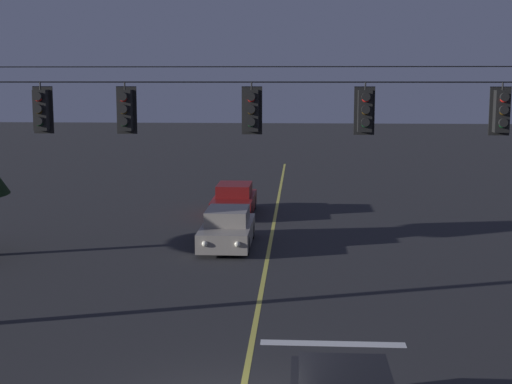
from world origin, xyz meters
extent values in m
cube|color=#D1C64C|center=(0.00, 10.84, 0.00)|extent=(0.14, 60.00, 0.01)
cube|color=silver|center=(1.90, 4.24, 0.00)|extent=(3.40, 0.36, 0.01)
cylinder|color=black|center=(0.00, 4.84, 6.06)|extent=(15.35, 0.03, 0.03)
cylinder|color=black|center=(0.00, 4.84, 6.41)|extent=(15.35, 0.02, 0.02)
cylinder|color=black|center=(-5.03, 4.84, 5.97)|extent=(0.04, 0.04, 0.18)
cube|color=black|center=(-5.03, 4.84, 5.40)|extent=(0.32, 0.26, 0.96)
cube|color=black|center=(-5.03, 4.98, 5.40)|extent=(0.48, 0.03, 1.12)
sphere|color=red|center=(-5.03, 4.68, 5.69)|extent=(0.17, 0.17, 0.17)
cylinder|color=black|center=(-5.03, 4.64, 5.73)|extent=(0.20, 0.10, 0.20)
sphere|color=#3D280A|center=(-5.03, 4.68, 5.40)|extent=(0.17, 0.17, 0.17)
cylinder|color=black|center=(-5.03, 4.64, 5.44)|extent=(0.20, 0.10, 0.20)
sphere|color=black|center=(-5.03, 4.68, 5.11)|extent=(0.17, 0.17, 0.17)
cylinder|color=black|center=(-5.03, 4.64, 5.15)|extent=(0.20, 0.10, 0.20)
cylinder|color=black|center=(-3.02, 4.84, 5.97)|extent=(0.04, 0.04, 0.18)
cube|color=black|center=(-3.02, 4.84, 5.40)|extent=(0.32, 0.26, 0.96)
cube|color=black|center=(-3.02, 4.98, 5.40)|extent=(0.48, 0.03, 1.12)
sphere|color=red|center=(-3.02, 4.68, 5.69)|extent=(0.17, 0.17, 0.17)
cylinder|color=black|center=(-3.02, 4.64, 5.73)|extent=(0.20, 0.10, 0.20)
sphere|color=#3D280A|center=(-3.02, 4.68, 5.40)|extent=(0.17, 0.17, 0.17)
cylinder|color=black|center=(-3.02, 4.64, 5.44)|extent=(0.20, 0.10, 0.20)
sphere|color=black|center=(-3.02, 4.68, 5.11)|extent=(0.17, 0.17, 0.17)
cylinder|color=black|center=(-3.02, 4.64, 5.15)|extent=(0.20, 0.10, 0.20)
cylinder|color=black|center=(-0.04, 4.84, 5.97)|extent=(0.04, 0.04, 0.18)
cube|color=black|center=(-0.04, 4.84, 5.40)|extent=(0.32, 0.26, 0.96)
cube|color=black|center=(-0.04, 4.98, 5.40)|extent=(0.48, 0.03, 1.12)
sphere|color=red|center=(-0.04, 4.68, 5.69)|extent=(0.17, 0.17, 0.17)
cylinder|color=black|center=(-0.04, 4.64, 5.73)|extent=(0.20, 0.10, 0.20)
sphere|color=#3D280A|center=(-0.04, 4.68, 5.40)|extent=(0.17, 0.17, 0.17)
cylinder|color=black|center=(-0.04, 4.64, 5.44)|extent=(0.20, 0.10, 0.20)
sphere|color=black|center=(-0.04, 4.68, 5.11)|extent=(0.17, 0.17, 0.17)
cylinder|color=black|center=(-0.04, 4.64, 5.15)|extent=(0.20, 0.10, 0.20)
cylinder|color=black|center=(2.57, 4.84, 5.97)|extent=(0.04, 0.04, 0.18)
cube|color=black|center=(2.57, 4.84, 5.40)|extent=(0.32, 0.26, 0.96)
cube|color=black|center=(2.57, 4.98, 5.40)|extent=(0.48, 0.03, 1.12)
sphere|color=red|center=(2.57, 4.68, 5.69)|extent=(0.17, 0.17, 0.17)
cylinder|color=black|center=(2.57, 4.64, 5.73)|extent=(0.20, 0.10, 0.20)
sphere|color=#3D280A|center=(2.57, 4.68, 5.40)|extent=(0.17, 0.17, 0.17)
cylinder|color=black|center=(2.57, 4.64, 5.44)|extent=(0.20, 0.10, 0.20)
sphere|color=black|center=(2.57, 4.68, 5.11)|extent=(0.17, 0.17, 0.17)
cylinder|color=black|center=(2.57, 4.64, 5.15)|extent=(0.20, 0.10, 0.20)
cylinder|color=black|center=(5.67, 4.84, 5.97)|extent=(0.04, 0.04, 0.18)
cube|color=black|center=(5.67, 4.84, 5.40)|extent=(0.32, 0.26, 0.96)
cube|color=black|center=(5.67, 4.98, 5.40)|extent=(0.48, 0.03, 1.12)
sphere|color=red|center=(5.67, 4.68, 5.69)|extent=(0.17, 0.17, 0.17)
cylinder|color=black|center=(5.67, 4.64, 5.73)|extent=(0.20, 0.10, 0.20)
sphere|color=#3D280A|center=(5.67, 4.68, 5.40)|extent=(0.17, 0.17, 0.17)
cylinder|color=black|center=(5.67, 4.64, 5.44)|extent=(0.20, 0.10, 0.20)
sphere|color=black|center=(5.67, 4.68, 5.11)|extent=(0.17, 0.17, 0.17)
cylinder|color=black|center=(5.67, 4.64, 5.15)|extent=(0.20, 0.10, 0.20)
cube|color=black|center=(1.86, -0.09, 1.12)|extent=(1.40, 0.21, 0.48)
cube|color=gray|center=(-1.56, 14.23, 0.51)|extent=(1.80, 4.30, 0.68)
cube|color=gray|center=(-1.56, 14.35, 1.12)|extent=(1.51, 2.15, 0.54)
cube|color=black|center=(-1.56, 13.41, 1.12)|extent=(1.40, 0.21, 0.48)
cube|color=black|center=(-1.56, 15.41, 1.12)|extent=(1.37, 0.18, 0.46)
cylinder|color=black|center=(-0.77, 12.90, 0.32)|extent=(0.22, 0.64, 0.64)
cylinder|color=black|center=(-2.36, 12.90, 0.32)|extent=(0.22, 0.64, 0.64)
cylinder|color=black|center=(-0.77, 15.56, 0.32)|extent=(0.22, 0.64, 0.64)
cylinder|color=black|center=(-2.36, 15.56, 0.32)|extent=(0.22, 0.64, 0.64)
sphere|color=white|center=(-1.01, 12.06, 0.57)|extent=(0.20, 0.20, 0.20)
sphere|color=white|center=(-2.12, 12.06, 0.57)|extent=(0.20, 0.20, 0.20)
cube|color=maroon|center=(-1.89, 20.72, 0.51)|extent=(1.80, 4.30, 0.68)
cube|color=maroon|center=(-1.89, 20.84, 1.12)|extent=(1.51, 2.15, 0.54)
cube|color=black|center=(-1.89, 19.90, 1.12)|extent=(1.40, 0.21, 0.48)
cube|color=black|center=(-1.89, 21.90, 1.12)|extent=(1.37, 0.18, 0.46)
cylinder|color=black|center=(-1.09, 19.38, 0.32)|extent=(0.22, 0.64, 0.64)
cylinder|color=black|center=(-2.68, 19.38, 0.32)|extent=(0.22, 0.64, 0.64)
cylinder|color=black|center=(-1.09, 22.05, 0.32)|extent=(0.22, 0.64, 0.64)
cylinder|color=black|center=(-2.68, 22.05, 0.32)|extent=(0.22, 0.64, 0.64)
sphere|color=white|center=(-1.33, 18.55, 0.57)|extent=(0.20, 0.20, 0.20)
sphere|color=white|center=(-2.44, 18.55, 0.57)|extent=(0.20, 0.20, 0.20)
camera|label=1|loc=(1.09, -12.37, 6.15)|focal=51.85mm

